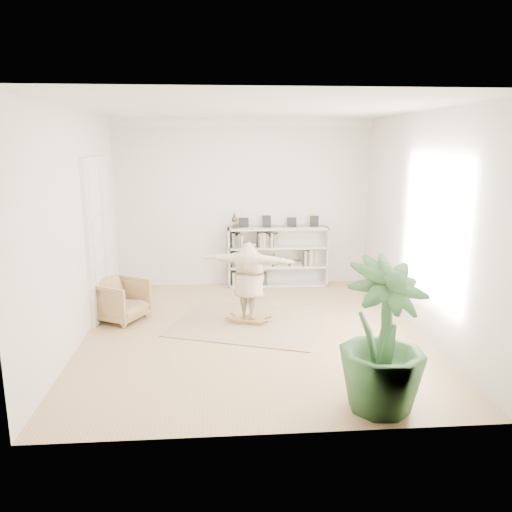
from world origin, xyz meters
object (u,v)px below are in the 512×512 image
at_px(bookshelf, 278,257).
at_px(armchair, 121,300).
at_px(rocker_board, 249,319).
at_px(houseplant, 383,337).
at_px(person, 249,278).

relative_size(bookshelf, armchair, 2.73).
xyz_separation_m(armchair, rocker_board, (2.26, -0.34, -0.30)).
distance_m(bookshelf, houseplant, 5.40).
relative_size(rocker_board, houseplant, 0.33).
height_order(armchair, person, person).
xyz_separation_m(armchair, houseplant, (3.62, -3.34, 0.54)).
distance_m(bookshelf, rocker_board, 2.56).
xyz_separation_m(rocker_board, houseplant, (1.36, -2.99, 0.83)).
height_order(person, houseplant, houseplant).
height_order(bookshelf, rocker_board, bookshelf).
bearing_deg(houseplant, bookshelf, 96.10).
bearing_deg(armchair, rocker_board, -70.31).
bearing_deg(rocker_board, bookshelf, 91.23).
bearing_deg(bookshelf, person, -108.31).
relative_size(person, houseplant, 0.93).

